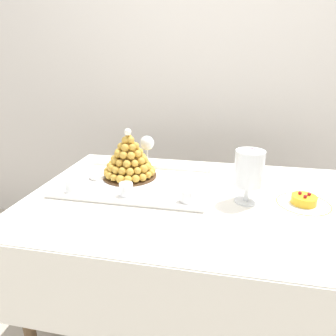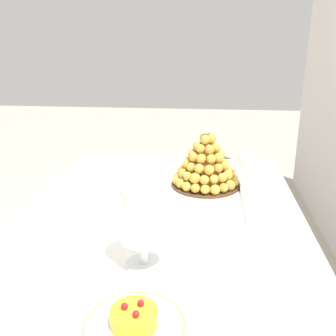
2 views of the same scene
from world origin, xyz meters
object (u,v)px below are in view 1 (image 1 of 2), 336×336
(serving_tray, at_px, (136,184))
(fruit_tart_plate, at_px, (303,202))
(dessert_cup_left, at_px, (71,187))
(wine_glass, at_px, (147,144))
(macaron_goblet, at_px, (249,169))
(creme_brulee_ramekin, at_px, (99,175))
(dessert_cup_mid_left, at_px, (126,190))
(croquembouche, at_px, (129,159))
(dessert_cup_centre, at_px, (187,196))

(serving_tray, height_order, fruit_tart_plate, fruit_tart_plate)
(dessert_cup_left, bearing_deg, wine_glass, 57.94)
(dessert_cup_left, xyz_separation_m, macaron_goblet, (0.71, 0.07, 0.10))
(macaron_goblet, bearing_deg, creme_brulee_ramekin, 170.85)
(fruit_tart_plate, distance_m, wine_glass, 0.76)
(dessert_cup_mid_left, bearing_deg, creme_brulee_ramekin, 139.46)
(dessert_cup_left, distance_m, creme_brulee_ramekin, 0.18)
(croquembouche, bearing_deg, dessert_cup_centre, -34.44)
(dessert_cup_centre, distance_m, macaron_goblet, 0.26)
(creme_brulee_ramekin, distance_m, wine_glass, 0.29)
(serving_tray, relative_size, croquembouche, 2.57)
(fruit_tart_plate, bearing_deg, wine_glass, 158.19)
(dessert_cup_mid_left, relative_size, dessert_cup_centre, 1.09)
(serving_tray, relative_size, macaron_goblet, 2.95)
(wine_glass, bearing_deg, dessert_cup_mid_left, -89.14)
(dessert_cup_mid_left, xyz_separation_m, macaron_goblet, (0.48, 0.05, 0.10))
(fruit_tart_plate, xyz_separation_m, wine_glass, (-0.70, 0.28, 0.12))
(macaron_goblet, bearing_deg, dessert_cup_centre, -165.80)
(dessert_cup_centre, bearing_deg, macaron_goblet, 14.20)
(croquembouche, relative_size, creme_brulee_ramekin, 2.96)
(serving_tray, height_order, croquembouche, croquembouche)
(dessert_cup_mid_left, height_order, creme_brulee_ramekin, dessert_cup_mid_left)
(macaron_goblet, relative_size, fruit_tart_plate, 1.06)
(dessert_cup_mid_left, relative_size, macaron_goblet, 0.25)
(croquembouche, distance_m, creme_brulee_ramekin, 0.16)
(dessert_cup_centre, height_order, macaron_goblet, macaron_goblet)
(fruit_tart_plate, bearing_deg, dessert_cup_centre, -170.77)
(dessert_cup_mid_left, distance_m, fruit_tart_plate, 0.70)
(croquembouche, xyz_separation_m, macaron_goblet, (0.53, -0.15, 0.04))
(macaron_goblet, bearing_deg, fruit_tart_plate, 3.82)
(dessert_cup_centre, xyz_separation_m, wine_glass, (-0.25, 0.35, 0.10))
(dessert_cup_mid_left, relative_size, creme_brulee_ramekin, 0.65)
(dessert_cup_centre, bearing_deg, croquembouche, 145.56)
(croquembouche, xyz_separation_m, wine_glass, (0.05, 0.15, 0.03))
(croquembouche, height_order, wine_glass, croquembouche)
(serving_tray, distance_m, fruit_tart_plate, 0.70)
(fruit_tart_plate, relative_size, wine_glass, 1.21)
(croquembouche, bearing_deg, dessert_cup_mid_left, -75.36)
(dessert_cup_centre, relative_size, macaron_goblet, 0.23)
(macaron_goblet, bearing_deg, wine_glass, 148.61)
(serving_tray, bearing_deg, macaron_goblet, -8.93)
(croquembouche, xyz_separation_m, dessert_cup_mid_left, (0.05, -0.20, -0.06))
(fruit_tart_plate, bearing_deg, creme_brulee_ramekin, 174.00)
(serving_tray, xyz_separation_m, dessert_cup_left, (-0.24, -0.15, 0.03))
(dessert_cup_left, bearing_deg, croquembouche, 50.46)
(dessert_cup_left, xyz_separation_m, wine_glass, (0.23, 0.37, 0.09))
(serving_tray, distance_m, dessert_cup_left, 0.28)
(croquembouche, relative_size, fruit_tart_plate, 1.22)
(dessert_cup_left, distance_m, macaron_goblet, 0.72)
(dessert_cup_centre, bearing_deg, dessert_cup_left, -178.49)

